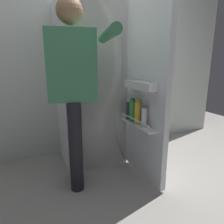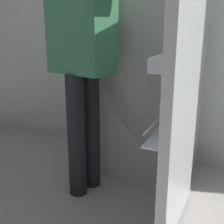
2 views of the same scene
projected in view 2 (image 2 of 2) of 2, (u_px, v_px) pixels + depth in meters
name	position (u px, v px, depth m)	size (l,w,h in m)	color
ground_plane	(122.00, 202.00, 1.97)	(6.60, 6.60, 0.00)	gray
refrigerator	(154.00, 58.00, 2.11)	(0.73, 1.22, 1.78)	silver
person	(83.00, 46.00, 1.84)	(0.55, 0.77, 1.66)	black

